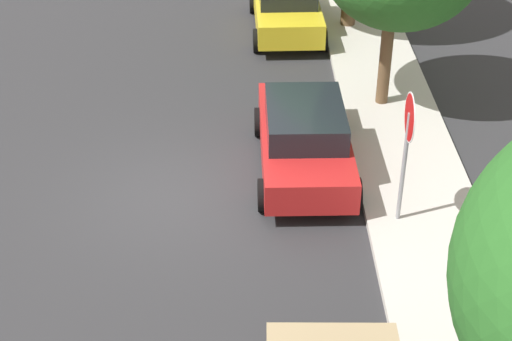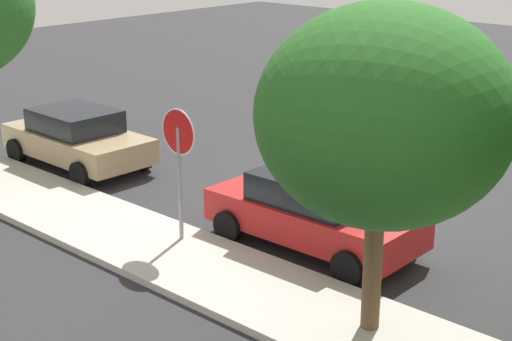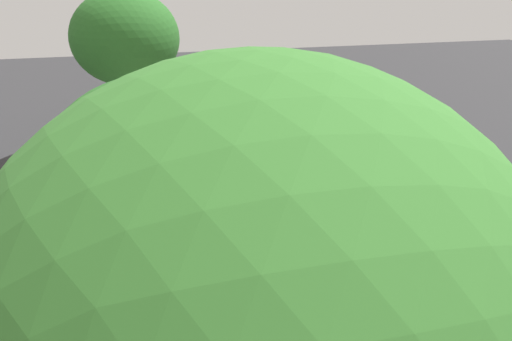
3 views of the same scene
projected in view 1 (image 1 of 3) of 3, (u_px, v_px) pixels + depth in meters
The scene contains 5 objects.
ground_plane at pixel (173, 194), 15.63m from camera, with size 60.00×60.00×0.00m, color #2D2D30.
sidewalk_curb at pixel (415, 189), 15.64m from camera, with size 32.00×2.25×0.14m, color beige.
stop_sign at pixel (407, 136), 13.75m from camera, with size 0.90×0.08×2.74m.
parked_car_red at pixel (304, 137), 16.01m from camera, with size 4.24×2.02×1.48m.
parked_car_yellow at pixel (286, 5), 22.24m from camera, with size 4.29×2.09×1.42m.
Camera 1 is at (12.89, 1.51, 8.88)m, focal length 55.00 mm.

